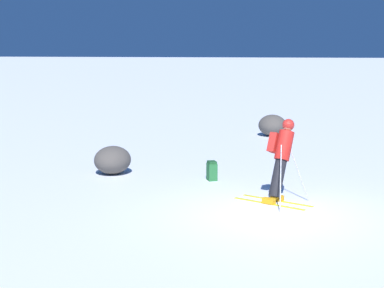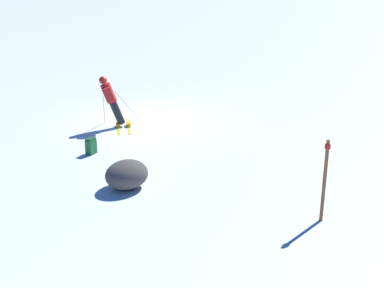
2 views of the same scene
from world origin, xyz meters
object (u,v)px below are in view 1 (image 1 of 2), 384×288
spare_backpack (212,171)px  exposed_boulder_0 (113,160)px  exposed_boulder_1 (272,125)px  skier (281,155)px

spare_backpack → exposed_boulder_0: (0.45, 2.75, 0.13)m
spare_backpack → exposed_boulder_0: bearing=-121.9°
spare_backpack → exposed_boulder_1: bearing=148.3°
spare_backpack → skier: bearing=22.1°
exposed_boulder_0 → exposed_boulder_1: 8.87m
exposed_boulder_0 → exposed_boulder_1: bearing=-27.4°
skier → spare_backpack: (1.78, 1.77, -0.78)m
skier → spare_backpack: size_ratio=3.70×
skier → exposed_boulder_0: (2.23, 4.52, -0.64)m
spare_backpack → exposed_boulder_0: 2.79m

